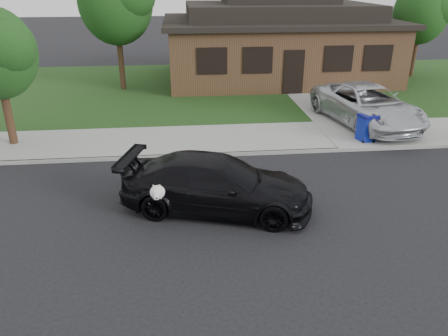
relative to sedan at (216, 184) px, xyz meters
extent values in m
plane|color=black|center=(0.76, 0.08, -0.71)|extent=(120.00, 120.00, 0.00)
cube|color=gray|center=(0.76, 5.08, -0.65)|extent=(60.00, 3.00, 0.12)
cube|color=gray|center=(0.76, 3.58, -0.65)|extent=(60.00, 0.12, 0.12)
cube|color=#193814|center=(0.76, 13.08, -0.64)|extent=(60.00, 13.00, 0.13)
cube|color=gray|center=(6.76, 10.08, -0.64)|extent=(4.50, 13.00, 0.14)
imported|color=black|center=(0.01, 0.00, 0.00)|extent=(5.20, 3.21, 1.41)
ellipsoid|color=white|center=(-1.43, -0.90, 0.31)|extent=(0.34, 0.40, 0.30)
sphere|color=white|center=(-1.43, -1.13, 0.41)|extent=(0.26, 0.26, 0.26)
cube|color=white|center=(-1.43, -1.26, 0.36)|extent=(0.09, 0.12, 0.08)
sphere|color=black|center=(-1.43, -1.32, 0.36)|extent=(0.04, 0.04, 0.04)
cone|color=white|center=(-1.49, -1.08, 0.54)|extent=(0.11, 0.11, 0.14)
cone|color=white|center=(-1.36, -1.08, 0.54)|extent=(0.11, 0.11, 0.14)
imported|color=silver|center=(6.47, 6.10, 0.19)|extent=(3.47, 5.79, 1.51)
cube|color=navy|center=(5.73, 4.23, -0.15)|extent=(0.64, 0.64, 0.87)
cube|color=#070A5D|center=(5.73, 4.23, 0.33)|extent=(0.69, 0.69, 0.10)
cylinder|color=black|center=(5.54, 3.96, -0.52)|extent=(0.08, 0.14, 0.14)
cylinder|color=black|center=(5.93, 3.96, -0.52)|extent=(0.08, 0.14, 0.14)
cube|color=#422B1C|center=(4.76, 15.08, 0.92)|extent=(12.00, 8.00, 3.00)
cube|color=black|center=(4.76, 15.08, 2.55)|extent=(12.60, 8.60, 0.25)
cube|color=black|center=(4.76, 15.08, 3.07)|extent=(10.00, 6.50, 0.80)
cube|color=black|center=(4.76, 11.05, 0.52)|extent=(1.00, 0.06, 2.10)
cube|color=black|center=(0.76, 11.05, 1.12)|extent=(1.30, 0.05, 1.10)
cube|color=black|center=(2.96, 11.05, 1.12)|extent=(1.30, 0.05, 1.10)
cube|color=black|center=(6.96, 11.05, 1.12)|extent=(1.30, 0.05, 1.10)
cube|color=black|center=(8.96, 11.05, 1.12)|extent=(1.30, 0.05, 1.10)
cylinder|color=#332114|center=(-3.74, 13.08, 0.66)|extent=(0.28, 0.28, 2.48)
ellipsoid|color=#143811|center=(-3.74, 13.08, 3.70)|extent=(3.60, 3.60, 4.14)
cylinder|color=#332114|center=(12.76, 14.58, 0.44)|extent=(0.28, 0.28, 2.03)
ellipsoid|color=#143811|center=(12.76, 14.58, 2.95)|extent=(3.00, 3.00, 3.45)
sphere|color=#26591E|center=(13.36, 14.13, 3.25)|extent=(2.10, 2.10, 2.10)
cylinder|color=#332114|center=(-6.74, 5.28, 0.31)|extent=(0.28, 0.28, 1.80)
sphere|color=#26591E|center=(-6.22, 4.89, 2.77)|extent=(1.82, 1.82, 1.82)
camera|label=1|loc=(-0.83, -9.91, 4.84)|focal=35.00mm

